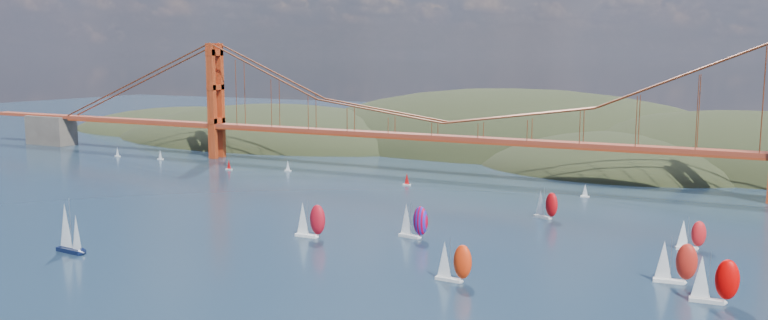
{
  "coord_description": "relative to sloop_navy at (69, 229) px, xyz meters",
  "views": [
    {
      "loc": [
        118.52,
        -101.46,
        49.2
      ],
      "look_at": [
        18.41,
        90.0,
        18.96
      ],
      "focal_mm": 35.0,
      "sensor_mm": 36.0,
      "label": 1
    }
  ],
  "objects": [
    {
      "name": "ground",
      "position": [
        36.75,
        -24.44,
        -6.1
      ],
      "size": [
        1200.0,
        1200.0,
        0.0
      ],
      "primitive_type": "plane",
      "color": "black",
      "rests_on": "ground"
    },
    {
      "name": "headlands",
      "position": [
        81.7,
        253.85,
        -18.56
      ],
      "size": [
        725.0,
        225.0,
        96.0
      ],
      "color": "black",
      "rests_on": "ground"
    },
    {
      "name": "bridge",
      "position": [
        35.01,
        155.56,
        26.13
      ],
      "size": [
        552.0,
        12.0,
        55.0
      ],
      "color": "#96341E",
      "rests_on": "ground"
    },
    {
      "name": "sloop_navy",
      "position": [
        0.0,
        0.0,
        0.0
      ],
      "size": [
        9.04,
        5.32,
        13.83
      ],
      "rotation": [
        0.0,
        0.0,
        -0.08
      ],
      "color": "black",
      "rests_on": "ground"
    },
    {
      "name": "racer_0",
      "position": [
        45.08,
        41.2,
        -1.12
      ],
      "size": [
        9.16,
        3.72,
        10.55
      ],
      "rotation": [
        0.0,
        0.0,
        0.02
      ],
      "color": "white",
      "rests_on": "ground"
    },
    {
      "name": "racer_1",
      "position": [
        95.05,
        21.89,
        -1.5
      ],
      "size": [
        8.51,
        3.52,
        9.73
      ],
      "rotation": [
        0.0,
        0.0,
        -0.05
      ],
      "color": "silver",
      "rests_on": "ground"
    },
    {
      "name": "racer_2",
      "position": [
        146.69,
        32.55,
        -1.12
      ],
      "size": [
        9.28,
        4.02,
        10.54
      ],
      "rotation": [
        0.0,
        0.0,
        0.09
      ],
      "color": "silver",
      "rests_on": "ground"
    },
    {
      "name": "racer_3",
      "position": [
        138.34,
        75.47,
        -2.08
      ],
      "size": [
        7.61,
        4.91,
        8.51
      ],
      "rotation": [
        0.0,
        0.0,
        0.35
      ],
      "color": "white",
      "rests_on": "ground"
    },
    {
      "name": "racer_4",
      "position": [
        138.17,
        43.15,
        -1.24
      ],
      "size": [
        9.1,
        4.15,
        10.29
      ],
      "rotation": [
        0.0,
        0.0,
        0.12
      ],
      "color": "white",
      "rests_on": "ground"
    },
    {
      "name": "racer_5",
      "position": [
        95.55,
        94.34,
        -1.63
      ],
      "size": [
        8.46,
        5.85,
        9.47
      ],
      "rotation": [
        0.0,
        0.0,
        -0.41
      ],
      "color": "silver",
      "rests_on": "ground"
    },
    {
      "name": "racer_rwb",
      "position": [
        70.29,
        53.6,
        -1.25
      ],
      "size": [
        9.11,
        4.36,
        10.27
      ],
      "rotation": [
        0.0,
        0.0,
        -0.14
      ],
      "color": "silver",
      "rests_on": "ground"
    },
    {
      "name": "distant_boat_0",
      "position": [
        -129.12,
        135.61,
        -3.7
      ],
      "size": [
        3.0,
        2.0,
        4.7
      ],
      "color": "silver",
      "rests_on": "ground"
    },
    {
      "name": "distant_boat_1",
      "position": [
        -102.81,
        137.44,
        -3.7
      ],
      "size": [
        3.0,
        2.0,
        4.7
      ],
      "color": "silver",
      "rests_on": "ground"
    },
    {
      "name": "distant_boat_2",
      "position": [
        -52.91,
        127.01,
        -3.7
      ],
      "size": [
        3.0,
        2.0,
        4.7
      ],
      "color": "silver",
      "rests_on": "ground"
    },
    {
      "name": "distant_boat_3",
      "position": [
        -28.13,
        135.82,
        -3.7
      ],
      "size": [
        3.0,
        2.0,
        4.7
      ],
      "color": "silver",
      "rests_on": "ground"
    },
    {
      "name": "distant_boat_8",
      "position": [
        98.43,
        134.68,
        -3.7
      ],
      "size": [
        3.0,
        2.0,
        4.7
      ],
      "color": "silver",
      "rests_on": "ground"
    },
    {
      "name": "distant_boat_9",
      "position": [
        32.59,
        127.59,
        -3.7
      ],
      "size": [
        3.0,
        2.0,
        4.7
      ],
      "color": "silver",
      "rests_on": "ground"
    }
  ]
}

